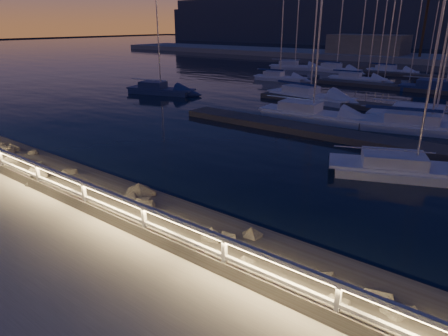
{
  "coord_description": "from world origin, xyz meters",
  "views": [
    {
      "loc": [
        9.33,
        -6.89,
        6.05
      ],
      "look_at": [
        0.89,
        4.0,
        1.03
      ],
      "focal_mm": 32.0,
      "sensor_mm": 36.0,
      "label": 1
    }
  ],
  "objects": [
    {
      "name": "riprap",
      "position": [
        1.93,
        1.18,
        -0.15
      ],
      "size": [
        35.9,
        2.89,
        1.23
      ],
      "color": "#656156",
      "rests_on": "ground"
    },
    {
      "name": "sailboat_b",
      "position": [
        -3.27,
        19.67,
        -0.15
      ],
      "size": [
        8.07,
        2.97,
        13.48
      ],
      "rotation": [
        0.0,
        0.0,
        0.07
      ],
      "color": "silver",
      "rests_on": "ground"
    },
    {
      "name": "harbor_water",
      "position": [
        0.0,
        31.22,
        -0.97
      ],
      "size": [
        400.0,
        440.0,
        0.6
      ],
      "color": "black",
      "rests_on": "ground"
    },
    {
      "name": "sailboat_j",
      "position": [
        -7.95,
        41.22,
        -0.2
      ],
      "size": [
        6.73,
        2.6,
        11.2
      ],
      "rotation": [
        0.0,
        0.0,
        0.1
      ],
      "color": "silver",
      "rests_on": "ground"
    },
    {
      "name": "sailboat_h",
      "position": [
        4.25,
        21.01,
        -0.16
      ],
      "size": [
        9.38,
        4.76,
        15.29
      ],
      "rotation": [
        0.0,
        0.0,
        0.25
      ],
      "color": "silver",
      "rests_on": "ground"
    },
    {
      "name": "guard_rail",
      "position": [
        -0.07,
        -0.0,
        0.77
      ],
      "size": [
        44.11,
        0.12,
        1.06
      ],
      "color": "silver",
      "rests_on": "ground"
    },
    {
      "name": "sailboat_k",
      "position": [
        2.02,
        38.45,
        -0.16
      ],
      "size": [
        8.66,
        2.94,
        14.5
      ],
      "rotation": [
        0.0,
        0.0,
        0.04
      ],
      "color": "navy",
      "rests_on": "ground"
    },
    {
      "name": "sailboat_n",
      "position": [
        -7.07,
        52.08,
        -0.2
      ],
      "size": [
        7.01,
        3.08,
        11.57
      ],
      "rotation": [
        0.0,
        0.0,
        -0.16
      ],
      "color": "silver",
      "rests_on": "ground"
    },
    {
      "name": "floating_docks",
      "position": [
        0.0,
        32.5,
        -0.4
      ],
      "size": [
        22.0,
        36.0,
        0.4
      ],
      "color": "#59524A",
      "rests_on": "ground"
    },
    {
      "name": "sailboat_g",
      "position": [
        4.1,
        23.23,
        -0.15
      ],
      "size": [
        8.98,
        3.51,
        14.86
      ],
      "rotation": [
        0.0,
        0.0,
        0.1
      ],
      "color": "silver",
      "rests_on": "ground"
    },
    {
      "name": "sailboat_i",
      "position": [
        -20.2,
        48.42,
        -0.14
      ],
      "size": [
        7.77,
        4.34,
        12.85
      ],
      "rotation": [
        0.0,
        0.0,
        0.31
      ],
      "color": "silver",
      "rests_on": "ground"
    },
    {
      "name": "sailboat_c",
      "position": [
        -6.9,
        26.62,
        -0.16
      ],
      "size": [
        8.65,
        3.79,
        14.21
      ],
      "rotation": [
        0.0,
        0.0,
        -0.16
      ],
      "color": "silver",
      "rests_on": "ground"
    },
    {
      "name": "sailboat_e",
      "position": [
        -15.67,
        36.26,
        -0.19
      ],
      "size": [
        6.54,
        2.72,
        10.88
      ],
      "rotation": [
        0.0,
        0.0,
        0.13
      ],
      "color": "silver",
      "rests_on": "ground"
    },
    {
      "name": "distant_hills",
      "position": [
        -22.13,
        133.69,
        4.74
      ],
      "size": [
        230.0,
        37.5,
        18.0
      ],
      "color": "#323A4D",
      "rests_on": "ground"
    },
    {
      "name": "ground",
      "position": [
        0.0,
        0.0,
        0.0
      ],
      "size": [
        400.0,
        400.0,
        0.0
      ],
      "primitive_type": "plane",
      "color": "#A6A196",
      "rests_on": "ground"
    },
    {
      "name": "sailboat_m",
      "position": [
        -13.79,
        48.95,
        -0.16
      ],
      "size": [
        7.38,
        3.47,
        12.19
      ],
      "rotation": [
        0.0,
        0.0,
        -0.2
      ],
      "color": "silver",
      "rests_on": "ground"
    },
    {
      "name": "sailboat_d",
      "position": [
        5.57,
        11.92,
        -0.21
      ],
      "size": [
        7.81,
        4.92,
        12.87
      ],
      "rotation": [
        0.0,
        0.0,
        0.4
      ],
      "color": "silver",
      "rests_on": "ground"
    },
    {
      "name": "sailboat_a",
      "position": [
        -20.18,
        20.7,
        -0.17
      ],
      "size": [
        7.11,
        3.81,
        11.73
      ],
      "rotation": [
        0.0,
        0.0,
        0.28
      ],
      "color": "navy",
      "rests_on": "ground"
    }
  ]
}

